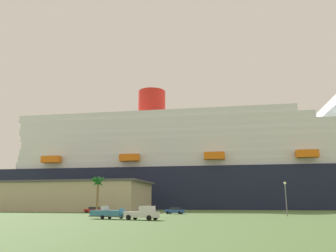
# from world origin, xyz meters

# --- Properties ---
(ground_plane) EXTENTS (600.00, 600.00, 0.00)m
(ground_plane) POSITION_xyz_m (0.00, 30.00, 0.00)
(ground_plane) COLOR #4C6B38
(cruise_ship) EXTENTS (238.69, 56.28, 61.66)m
(cruise_ship) POSITION_xyz_m (2.20, 75.18, 16.97)
(cruise_ship) COLOR #191E38
(cruise_ship) RESTS_ON ground_plane
(terminal_building) EXTENTS (54.75, 24.79, 9.47)m
(terminal_building) POSITION_xyz_m (-39.75, 25.89, 4.76)
(terminal_building) COLOR #B7A88C
(terminal_building) RESTS_ON ground_plane
(pickup_truck) EXTENTS (5.88, 3.13, 2.20)m
(pickup_truck) POSITION_xyz_m (3.67, -22.36, 1.04)
(pickup_truck) COLOR silver
(pickup_truck) RESTS_ON ground_plane
(small_boat_on_trailer) EXTENTS (8.29, 3.27, 2.15)m
(small_boat_on_trailer) POSITION_xyz_m (-2.39, -21.14, 0.96)
(small_boat_on_trailer) COLOR #595960
(small_boat_on_trailer) RESTS_ON ground_plane
(palm_tree) EXTENTS (3.26, 3.42, 8.85)m
(palm_tree) POSITION_xyz_m (-15.73, 0.13, 7.10)
(palm_tree) COLOR brown
(palm_tree) RESTS_ON ground_plane
(street_lamp) EXTENTS (0.56, 0.56, 6.97)m
(street_lamp) POSITION_xyz_m (26.98, 0.59, 4.63)
(street_lamp) COLOR slate
(street_lamp) RESTS_ON ground_plane
(parked_car_blue_suv) EXTENTS (4.76, 2.38, 1.58)m
(parked_car_blue_suv) POSITION_xyz_m (1.55, 7.29, 0.83)
(parked_car_blue_suv) COLOR #264C99
(parked_car_blue_suv) RESTS_ON ground_plane
(parked_car_red_hatchback) EXTENTS (4.50, 2.14, 1.58)m
(parked_car_red_hatchback) POSITION_xyz_m (-21.69, 9.93, 0.83)
(parked_car_red_hatchback) COLOR red
(parked_car_red_hatchback) RESTS_ON ground_plane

